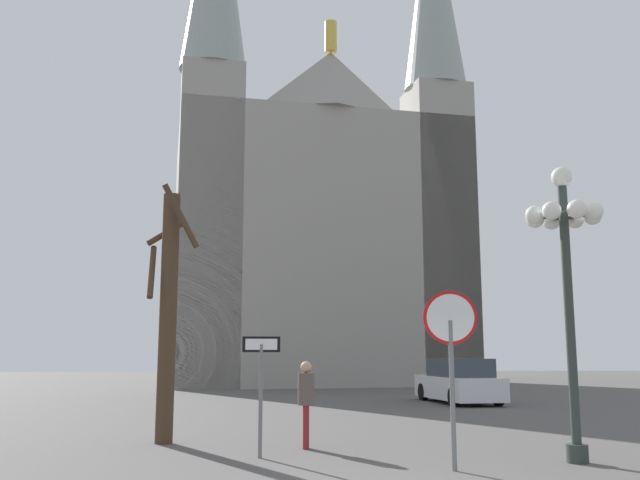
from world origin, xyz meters
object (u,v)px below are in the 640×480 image
object	(u,v)px
cathedral	(314,228)
pedestrian_walking	(306,396)
one_way_arrow_sign	(261,378)
street_lamp	(566,256)
parked_car_near_white	(459,382)
bare_tree	(168,309)
stop_sign	(451,341)

from	to	relation	value
cathedral	pedestrian_walking	xyz separation A→B (m)	(-2.00, -27.59, -8.25)
one_way_arrow_sign	pedestrian_walking	size ratio (longest dim) A/B	1.28
street_lamp	cathedral	bearing A→B (deg)	94.64
one_way_arrow_sign	parked_car_near_white	bearing A→B (deg)	60.80
parked_car_near_white	pedestrian_walking	world-z (taller)	pedestrian_walking
cathedral	bare_tree	xyz separation A→B (m)	(-4.81, -26.62, -6.54)
one_way_arrow_sign	stop_sign	bearing A→B (deg)	-27.40
stop_sign	pedestrian_walking	size ratio (longest dim) A/B	1.70
one_way_arrow_sign	parked_car_near_white	distance (m)	14.48
street_lamp	pedestrian_walking	distance (m)	5.45
street_lamp	one_way_arrow_sign	bearing A→B (deg)	169.91
bare_tree	parked_car_near_white	size ratio (longest dim) A/B	1.11
cathedral	street_lamp	distance (m)	30.29
cathedral	pedestrian_walking	distance (m)	28.87
one_way_arrow_sign	parked_car_near_white	size ratio (longest dim) A/B	0.44
bare_tree	pedestrian_walking	bearing A→B (deg)	-19.06
bare_tree	parked_car_near_white	distance (m)	14.01
one_way_arrow_sign	pedestrian_walking	distance (m)	1.45
street_lamp	pedestrian_walking	xyz separation A→B (m)	(-4.40, 2.04, -2.48)
one_way_arrow_sign	pedestrian_walking	xyz separation A→B (m)	(0.86, 1.11, -0.38)
cathedral	stop_sign	xyz separation A→B (m)	(0.16, -30.26, -7.25)
cathedral	one_way_arrow_sign	distance (m)	29.89
one_way_arrow_sign	bare_tree	size ratio (longest dim) A/B	0.40
parked_car_near_white	cathedral	bearing A→B (deg)	104.63
one_way_arrow_sign	parked_car_near_white	world-z (taller)	one_way_arrow_sign
bare_tree	street_lamp	bearing A→B (deg)	-22.68
pedestrian_walking	one_way_arrow_sign	bearing A→B (deg)	-127.91
cathedral	bare_tree	size ratio (longest dim) A/B	5.99
bare_tree	pedestrian_walking	world-z (taller)	bare_tree
cathedral	stop_sign	distance (m)	31.12
cathedral	pedestrian_walking	size ratio (longest dim) A/B	19.19
cathedral	one_way_arrow_sign	world-z (taller)	cathedral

